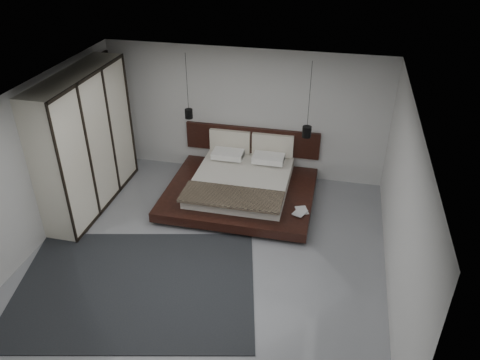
% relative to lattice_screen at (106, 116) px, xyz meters
% --- Properties ---
extents(floor, '(6.00, 6.00, 0.00)m').
position_rel_lattice_screen_xyz_m(floor, '(2.95, -2.45, -1.30)').
color(floor, gray).
rests_on(floor, ground).
extents(ceiling, '(6.00, 6.00, 0.00)m').
position_rel_lattice_screen_xyz_m(ceiling, '(2.95, -2.45, 1.50)').
color(ceiling, white).
rests_on(ceiling, wall_back).
extents(wall_back, '(6.00, 0.00, 6.00)m').
position_rel_lattice_screen_xyz_m(wall_back, '(2.95, 0.55, 0.10)').
color(wall_back, '#BABAB7').
rests_on(wall_back, floor).
extents(wall_front, '(6.00, 0.00, 6.00)m').
position_rel_lattice_screen_xyz_m(wall_front, '(2.95, -5.45, 0.10)').
color(wall_front, '#BABAB7').
rests_on(wall_front, floor).
extents(wall_left, '(0.00, 6.00, 6.00)m').
position_rel_lattice_screen_xyz_m(wall_left, '(-0.05, -2.45, 0.10)').
color(wall_left, '#BABAB7').
rests_on(wall_left, floor).
extents(wall_right, '(0.00, 6.00, 6.00)m').
position_rel_lattice_screen_xyz_m(wall_right, '(5.95, -2.45, 0.10)').
color(wall_right, '#BABAB7').
rests_on(wall_right, floor).
extents(lattice_screen, '(0.05, 0.90, 2.60)m').
position_rel_lattice_screen_xyz_m(lattice_screen, '(0.00, 0.00, 0.00)').
color(lattice_screen, black).
rests_on(lattice_screen, floor).
extents(bed, '(2.94, 2.46, 1.10)m').
position_rel_lattice_screen_xyz_m(bed, '(3.12, -0.55, -1.00)').
color(bed, black).
rests_on(bed, floor).
extents(book_lower, '(0.29, 0.34, 0.03)m').
position_rel_lattice_screen_xyz_m(book_lower, '(4.33, -1.22, -1.01)').
color(book_lower, '#99724C').
rests_on(book_lower, bed).
extents(book_upper, '(0.30, 0.34, 0.02)m').
position_rel_lattice_screen_xyz_m(book_upper, '(4.31, -1.26, -0.99)').
color(book_upper, '#99724C').
rests_on(book_upper, book_lower).
extents(pendant_left, '(0.16, 0.16, 1.35)m').
position_rel_lattice_screen_xyz_m(pendant_left, '(1.91, -0.07, 0.26)').
color(pendant_left, black).
rests_on(pendant_left, ceiling).
extents(pendant_right, '(0.18, 0.18, 1.52)m').
position_rel_lattice_screen_xyz_m(pendant_right, '(4.33, -0.07, 0.10)').
color(pendant_right, black).
rests_on(pendant_right, ceiling).
extents(wardrobe, '(0.64, 2.73, 2.68)m').
position_rel_lattice_screen_xyz_m(wardrobe, '(0.25, -1.34, 0.04)').
color(wardrobe, beige).
rests_on(wardrobe, floor).
extents(rug, '(4.24, 3.43, 0.02)m').
position_rel_lattice_screen_xyz_m(rug, '(2.05, -3.47, -1.29)').
color(rug, black).
rests_on(rug, floor).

